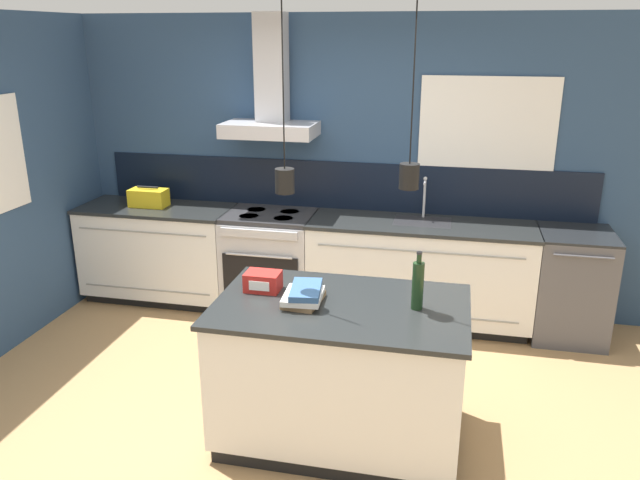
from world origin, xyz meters
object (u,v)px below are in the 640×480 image
at_px(dishwasher, 571,285).
at_px(yellow_toolbox, 149,198).
at_px(bottle_on_island, 418,285).
at_px(oven_range, 271,262).
at_px(book_stack, 304,295).
at_px(red_supply_box, 263,281).

bearing_deg(dishwasher, yellow_toolbox, 180.00).
height_order(bottle_on_island, yellow_toolbox, bottle_on_island).
bearing_deg(yellow_toolbox, oven_range, -0.22).
relative_size(oven_range, yellow_toolbox, 2.68).
xyz_separation_m(oven_range, book_stack, (0.76, -1.80, 0.50)).
xyz_separation_m(dishwasher, book_stack, (-1.82, -1.81, 0.50)).
distance_m(oven_range, bottle_on_island, 2.32).
relative_size(oven_range, dishwasher, 1.00).
distance_m(bottle_on_island, yellow_toolbox, 3.11).
bearing_deg(red_supply_box, oven_range, 105.55).
xyz_separation_m(oven_range, dishwasher, (2.58, 0.00, 0.00)).
bearing_deg(yellow_toolbox, bottle_on_island, -34.08).
bearing_deg(bottle_on_island, dishwasher, 56.25).
xyz_separation_m(oven_range, red_supply_box, (0.46, -1.67, 0.51)).
distance_m(red_supply_box, yellow_toolbox, 2.33).
xyz_separation_m(oven_range, yellow_toolbox, (-1.16, 0.00, 0.54)).
height_order(book_stack, yellow_toolbox, yellow_toolbox).
xyz_separation_m(bottle_on_island, red_supply_box, (-0.95, 0.07, -0.09)).
distance_m(bottle_on_island, book_stack, 0.67).
distance_m(oven_range, dishwasher, 2.58).
distance_m(oven_range, red_supply_box, 1.81).
bearing_deg(bottle_on_island, red_supply_box, 175.80).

